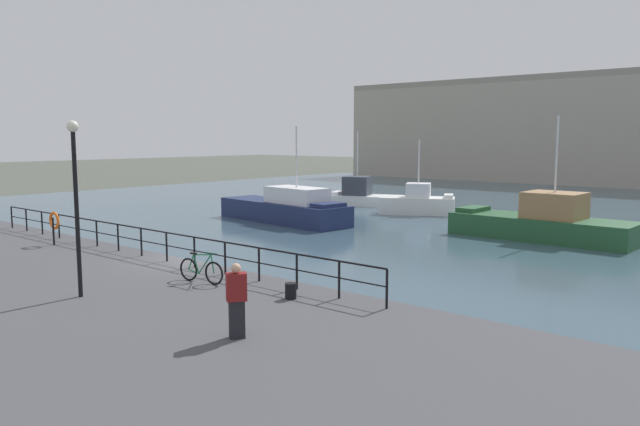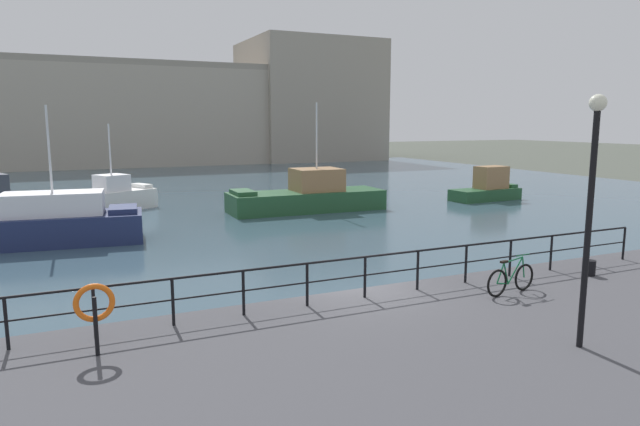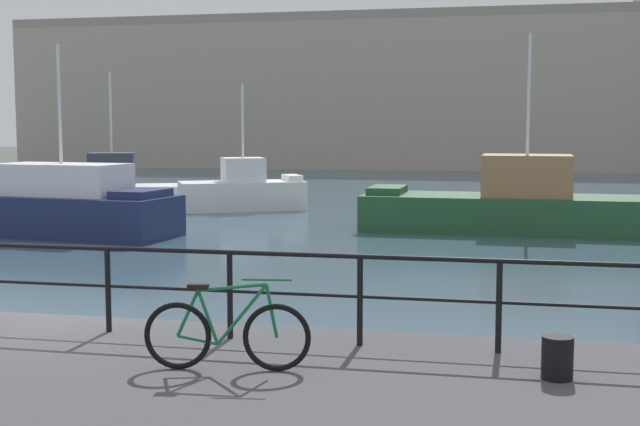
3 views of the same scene
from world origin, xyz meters
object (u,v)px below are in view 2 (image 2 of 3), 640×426
moored_cabin_cruiser (308,196)px  moored_white_yacht (112,197)px  moored_red_daysailer (488,188)px  life_ring_stand (94,305)px  parked_bicycle (511,279)px  moored_harbor_tender (29,226)px  mooring_bollard (590,268)px  quay_lamp_post (591,191)px  harbor_building (178,113)px

moored_cabin_cruiser → moored_white_yacht: bearing=-24.1°
moored_red_daysailer → life_ring_stand: (-26.06, -18.95, 1.04)m
parked_bicycle → life_ring_stand: (-9.94, 0.34, 0.59)m
moored_red_daysailer → moored_harbor_tender: bearing=-177.3°
moored_white_yacht → parked_bicycle: 26.34m
mooring_bollard → quay_lamp_post: (-4.64, -3.66, 2.89)m
moored_red_daysailer → quay_lamp_post: bearing=-131.2°
harbor_building → moored_white_yacht: (-11.61, -39.58, -5.74)m
harbor_building → mooring_bollard: size_ratio=157.20×
moored_white_yacht → mooring_bollard: size_ratio=12.43×
parked_bicycle → moored_red_daysailer: bearing=42.2°
moored_harbor_tender → life_ring_stand: 16.00m
mooring_bollard → quay_lamp_post: size_ratio=0.09×
mooring_bollard → life_ring_stand: life_ring_stand is taller
moored_cabin_cruiser → moored_white_yacht: moored_cabin_cruiser is taller
harbor_building → parked_bicycle: 65.12m
parked_bicycle → life_ring_stand: bearing=170.2°
moored_cabin_cruiser → mooring_bollard: moored_cabin_cruiser is taller
life_ring_stand → parked_bicycle: bearing=-2.0°
moored_harbor_tender → quay_lamp_post: 22.33m
moored_harbor_tender → mooring_bollard: bearing=-39.3°
moored_harbor_tender → mooring_bollard: 21.89m
parked_bicycle → life_ring_stand: life_ring_stand is taller
parked_bicycle → quay_lamp_post: quay_lamp_post is taller
moored_white_yacht → quay_lamp_post: size_ratio=1.12×
parked_bicycle → quay_lamp_post: (-1.26, -3.25, 2.72)m
moored_red_daysailer → mooring_bollard: 22.78m
harbor_building → parked_bicycle: bearing=-93.5°
parked_bicycle → quay_lamp_post: size_ratio=0.36×
moored_harbor_tender → life_ring_stand: (1.84, -15.86, 0.99)m
harbor_building → moored_red_daysailer: size_ratio=13.50×
life_ring_stand → quay_lamp_post: (8.68, -3.59, 2.13)m
moored_harbor_tender → parked_bicycle: bearing=-47.1°
moored_cabin_cruiser → moored_harbor_tender: size_ratio=0.92×
mooring_bollard → life_ring_stand: (-13.32, -0.07, 0.75)m
life_ring_stand → moored_white_yacht: bearing=84.7°
harbor_building → moored_cabin_cruiser: harbor_building is taller
moored_white_yacht → moored_harbor_tender: 9.91m
moored_white_yacht → moored_harbor_tender: bearing=-141.9°
moored_red_daysailer → parked_bicycle: bearing=-133.5°
moored_harbor_tender → parked_bicycle: 20.04m
quay_lamp_post → harbor_building: bearing=85.6°
moored_red_daysailer → moored_harbor_tender: moored_harbor_tender is taller
moored_cabin_cruiser → moored_harbor_tender: 15.31m
moored_cabin_cruiser → moored_white_yacht: 11.84m
moored_cabin_cruiser → moored_white_yacht: (-10.67, 5.13, -0.08)m
life_ring_stand → mooring_bollard: bearing=0.3°
moored_white_yacht → moored_harbor_tender: size_ratio=0.54×
parked_bicycle → mooring_bollard: 3.41m
moored_white_yacht → moored_harbor_tender: (-4.14, -9.00, 0.08)m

